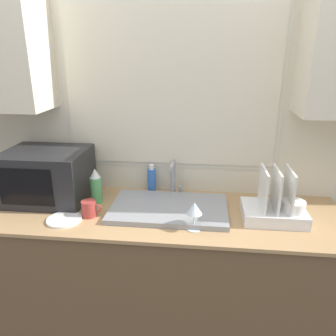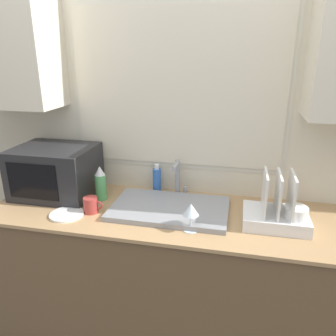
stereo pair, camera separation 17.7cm
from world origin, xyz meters
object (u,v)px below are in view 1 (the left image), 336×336
at_px(microwave, 47,175).
at_px(soap_bottle, 152,180).
at_px(spray_bottle, 96,186).
at_px(mug_near_sink, 89,209).
at_px(wine_glass, 194,209).
at_px(faucet, 173,175).
at_px(dish_rack, 276,208).

bearing_deg(microwave, soap_bottle, 15.36).
bearing_deg(spray_bottle, microwave, 176.94).
bearing_deg(mug_near_sink, wine_glass, -7.76).
xyz_separation_m(faucet, microwave, (-0.77, -0.14, 0.02)).
bearing_deg(mug_near_sink, faucet, 37.56).
relative_size(spray_bottle, soap_bottle, 1.14).
xyz_separation_m(faucet, spray_bottle, (-0.46, -0.16, -0.03)).
bearing_deg(soap_bottle, spray_bottle, -149.03).
xyz_separation_m(microwave, dish_rack, (1.35, -0.12, -0.09)).
bearing_deg(dish_rack, faucet, 156.03).
distance_m(dish_rack, wine_glass, 0.47).
distance_m(faucet, microwave, 0.78).
distance_m(microwave, soap_bottle, 0.65).
height_order(soap_bottle, mug_near_sink, soap_bottle).
height_order(microwave, mug_near_sink, microwave).
relative_size(microwave, soap_bottle, 2.54).
xyz_separation_m(faucet, wine_glass, (0.15, -0.42, -0.02)).
bearing_deg(spray_bottle, dish_rack, -5.70).
relative_size(faucet, microwave, 0.48).
height_order(spray_bottle, mug_near_sink, spray_bottle).
distance_m(faucet, wine_glass, 0.44).
xyz_separation_m(microwave, soap_bottle, (0.62, 0.17, -0.07)).
bearing_deg(soap_bottle, faucet, -11.92).
relative_size(dish_rack, soap_bottle, 1.75).
xyz_separation_m(microwave, mug_near_sink, (0.33, -0.20, -0.11)).
height_order(microwave, spray_bottle, microwave).
height_order(mug_near_sink, wine_glass, wine_glass).
bearing_deg(dish_rack, microwave, 174.90).
relative_size(microwave, mug_near_sink, 4.26).
bearing_deg(dish_rack, mug_near_sink, -175.68).
bearing_deg(spray_bottle, faucet, 18.96).
bearing_deg(spray_bottle, mug_near_sink, -84.93).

